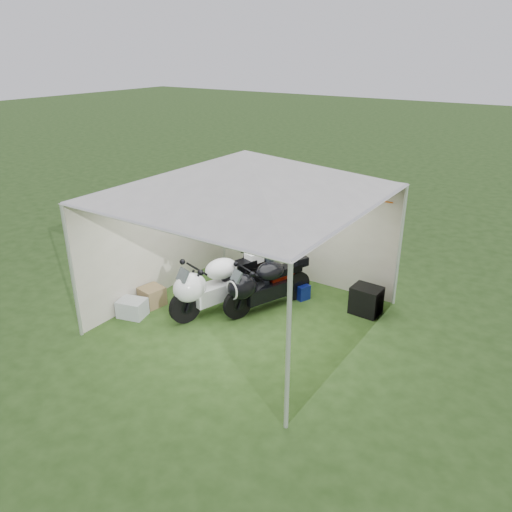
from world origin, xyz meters
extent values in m
plane|color=#284717|center=(0.00, 0.00, 0.00)|extent=(80.00, 80.00, 0.00)
cylinder|color=silver|center=(-2.00, -2.00, 1.15)|extent=(0.06, 0.06, 2.30)
cylinder|color=silver|center=(2.00, -2.00, 1.15)|extent=(0.06, 0.06, 2.30)
cylinder|color=silver|center=(-2.00, 2.00, 1.15)|extent=(0.06, 0.06, 2.30)
cylinder|color=silver|center=(2.00, 2.00, 1.15)|extent=(0.06, 0.06, 2.30)
cube|color=beige|center=(0.00, 2.00, 1.15)|extent=(4.00, 0.02, 2.30)
cube|color=beige|center=(-2.00, 0.00, 1.15)|extent=(0.02, 4.00, 2.30)
cube|color=beige|center=(2.00, 0.00, 1.15)|extent=(0.02, 4.00, 2.30)
pyramid|color=white|center=(0.00, 0.00, 2.65)|extent=(5.66, 5.66, 0.70)
cube|color=#99A5B7|center=(-1.65, 1.98, 1.85)|extent=(0.22, 0.02, 0.28)
cube|color=#99A5B7|center=(-1.30, 1.98, 1.85)|extent=(0.22, 0.02, 0.28)
cube|color=#99A5B7|center=(-0.95, 1.98, 1.85)|extent=(0.22, 0.01, 0.28)
cube|color=#99A5B7|center=(-0.60, 1.98, 1.85)|extent=(0.22, 0.01, 0.28)
cube|color=#99A5B7|center=(-1.65, 1.98, 1.55)|extent=(0.22, 0.02, 0.28)
cube|color=#99A5B7|center=(-1.30, 1.98, 1.55)|extent=(0.22, 0.01, 0.28)
cube|color=#99A5B7|center=(-0.95, 1.98, 1.55)|extent=(0.22, 0.02, 0.28)
cube|color=#99A5B7|center=(-0.60, 1.98, 1.55)|extent=(0.22, 0.01, 0.28)
cylinder|color=#D8590C|center=(0.20, 1.97, 1.95)|extent=(3.20, 0.02, 0.02)
cylinder|color=black|center=(-0.80, -0.69, 0.31)|extent=(0.28, 0.62, 0.62)
cylinder|color=black|center=(-0.37, 0.69, 0.31)|extent=(0.33, 0.64, 0.62)
cube|color=white|center=(-0.60, -0.05, 0.39)|extent=(0.63, 1.04, 0.31)
ellipsoid|color=white|center=(-0.77, -0.60, 0.64)|extent=(0.63, 0.73, 0.52)
ellipsoid|color=white|center=(-0.57, 0.05, 0.81)|extent=(0.63, 0.75, 0.36)
cube|color=black|center=(-0.45, 0.44, 0.75)|extent=(0.44, 0.67, 0.14)
cube|color=white|center=(-0.34, 0.77, 0.83)|extent=(0.31, 0.36, 0.19)
cube|color=black|center=(-0.48, 0.34, 0.57)|extent=(0.27, 0.57, 0.10)
cube|color=#3F474C|center=(-0.81, -0.71, 0.91)|extent=(0.28, 0.22, 0.22)
cylinder|color=black|center=(-0.13, -0.08, 0.28)|extent=(0.30, 0.56, 0.57)
cylinder|color=black|center=(0.36, 1.15, 0.28)|extent=(0.34, 0.58, 0.57)
cube|color=black|center=(0.10, 0.49, 0.36)|extent=(0.63, 0.95, 0.28)
ellipsoid|color=black|center=(-0.09, 0.01, 0.59)|extent=(0.60, 0.68, 0.47)
ellipsoid|color=black|center=(0.13, 0.58, 0.74)|extent=(0.60, 0.69, 0.33)
cube|color=black|center=(0.27, 0.93, 0.68)|extent=(0.44, 0.62, 0.13)
cube|color=black|center=(0.39, 1.22, 0.76)|extent=(0.30, 0.34, 0.17)
cube|color=maroon|center=(0.24, 0.84, 0.52)|extent=(0.28, 0.52, 0.09)
cube|color=#3F474C|center=(-0.13, -0.10, 0.83)|extent=(0.26, 0.21, 0.20)
cylinder|color=white|center=(-0.17, -0.18, 0.59)|extent=(0.32, 0.14, 0.34)
cube|color=#192BC8|center=(0.40, 1.24, 0.14)|extent=(0.45, 0.37, 0.29)
imported|color=black|center=(-0.66, 1.26, 1.00)|extent=(0.99, 0.78, 2.01)
imported|color=slate|center=(-0.48, 1.26, 0.86)|extent=(0.72, 0.74, 1.71)
cube|color=black|center=(1.70, 1.36, 0.26)|extent=(0.53, 0.43, 0.52)
cube|color=#B9BFC3|center=(-1.75, -1.07, 0.16)|extent=(0.56, 0.48, 0.32)
cube|color=olive|center=(-1.75, -0.57, 0.18)|extent=(0.46, 0.46, 0.36)
camera|label=1|loc=(4.47, -6.40, 4.50)|focal=35.00mm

